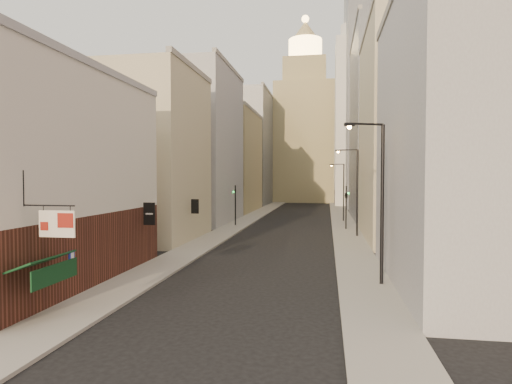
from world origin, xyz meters
name	(u,v)px	position (x,y,z in m)	size (l,w,h in m)	color
ground	(186,368)	(0.00, 0.00, 0.00)	(360.00, 360.00, 0.00)	black
sidewalk_left	(258,214)	(-6.50, 55.00, 0.07)	(3.00, 140.00, 0.15)	gray
sidewalk_right	(341,215)	(6.50, 55.00, 0.07)	(3.00, 140.00, 0.15)	gray
near_building_left	(50,178)	(-10.99, 9.00, 6.02)	(8.30, 23.04, 12.30)	#582B20
left_bldg_beige	(154,156)	(-12.00, 26.00, 8.00)	(8.00, 12.00, 16.00)	#BFB391
left_bldg_grey	(202,147)	(-12.00, 42.00, 10.00)	(8.00, 16.00, 20.00)	gray
left_bldg_tan	(232,163)	(-12.00, 60.00, 8.50)	(8.00, 18.00, 17.00)	tan
left_bldg_wingrid	(252,150)	(-12.00, 80.00, 12.00)	(8.00, 20.00, 24.00)	gray
right_bldg_grey	(470,141)	(12.00, 12.00, 8.00)	(8.00, 16.00, 16.00)	gray
right_bldg_beige	(408,135)	(12.00, 30.00, 10.00)	(8.00, 16.00, 20.00)	#BFB391
right_bldg_wingrid	(382,128)	(12.00, 50.00, 13.00)	(8.00, 20.00, 26.00)	gray
highrise	(396,80)	(18.00, 78.00, 25.66)	(21.00, 23.00, 51.20)	gray
clock_tower	(305,129)	(-1.00, 92.00, 17.63)	(14.00, 14.00, 44.90)	tan
white_tower	(355,116)	(10.00, 78.00, 18.61)	(8.00, 8.00, 41.50)	silver
streetlamp_near	(378,194)	(7.17, 11.37, 5.13)	(2.23, 1.04, 8.98)	black
streetlamp_mid	(355,187)	(7.14, 30.78, 5.02)	(2.28, 0.64, 8.80)	black
streetlamp_far	(342,189)	(6.39, 45.22, 4.43)	(1.95, 0.83, 7.76)	black
traffic_light_left	(235,197)	(-6.62, 37.99, 3.64)	(0.55, 0.44, 5.00)	black
traffic_light_right	(346,197)	(6.53, 36.41, 3.74)	(0.63, 0.60, 5.00)	black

